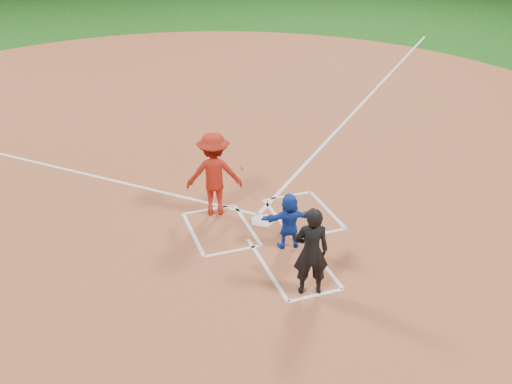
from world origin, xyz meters
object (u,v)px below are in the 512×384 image
object	(u,v)px
home_plate	(263,221)
umpire	(311,252)
batter_at_plate	(214,174)
catcher	(289,221)

from	to	relation	value
home_plate	umpire	size ratio (longest dim) A/B	0.34
batter_at_plate	umpire	bearing A→B (deg)	-76.70
catcher	umpire	world-z (taller)	umpire
home_plate	batter_at_plate	world-z (taller)	batter_at_plate
home_plate	catcher	size ratio (longest dim) A/B	0.50
umpire	home_plate	bearing A→B (deg)	-75.30
umpire	batter_at_plate	distance (m)	3.48
home_plate	batter_at_plate	xyz separation A→B (m)	(-0.87, 0.74, 0.96)
catcher	umpire	xyz separation A→B (m)	(-0.22, -1.52, 0.27)
catcher	umpire	bearing A→B (deg)	90.27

